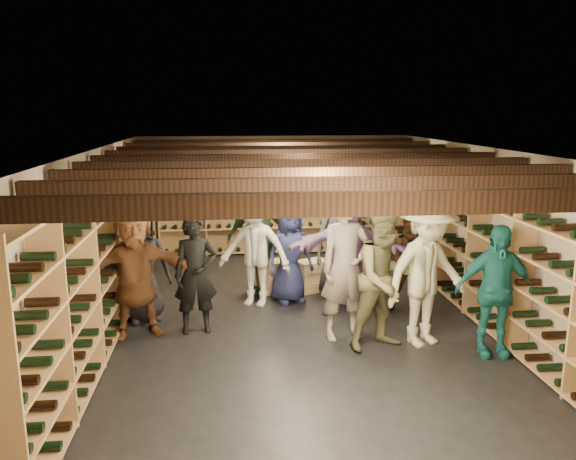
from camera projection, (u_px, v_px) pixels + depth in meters
The scene contains 23 objects.
ground at pixel (299, 320), 7.97m from camera, with size 8.00×8.00×0.00m, color black.
walls at pixel (299, 238), 7.72m from camera, with size 5.52×8.02×2.40m.
ceiling at pixel (300, 150), 7.47m from camera, with size 5.50×8.00×0.01m, color beige.
ceiling_joists at pixel (299, 160), 7.50m from camera, with size 5.40×7.12×0.18m.
wine_rack_left at pixel (108, 251), 7.47m from camera, with size 0.32×7.50×2.15m.
wine_rack_right at pixel (477, 242), 8.02m from camera, with size 0.32×7.50×2.15m.
wine_rack_back at pixel (275, 202), 11.47m from camera, with size 4.70×0.30×2.15m.
crate_stack_left at pixel (312, 275), 9.22m from camera, with size 0.59×0.50×0.51m.
crate_stack_right at pixel (274, 277), 9.16m from camera, with size 0.58×0.48×0.51m.
crate_loose at pixel (305, 284), 9.32m from camera, with size 0.50×0.33×0.17m, color tan.
person_0 at pixel (142, 265), 7.82m from camera, with size 0.79×0.51×1.61m, color black.
person_1 at pixel (196, 275), 7.40m from camera, with size 0.58×0.38×1.59m, color black.
person_2 at pixel (385, 278), 6.88m from camera, with size 0.88×0.68×1.80m, color brown.
person_3 at pixel (427, 272), 6.98m from camera, with size 1.22×0.70×1.89m, color beige.
person_4 at pixel (495, 291), 6.69m from camera, with size 0.95×0.40×1.62m, color #1C716F.
person_5 at pixel (135, 272), 7.27m from camera, with size 1.61×0.51×1.74m, color brown.
person_6 at pixel (290, 254), 8.59m from camera, with size 0.74×0.48×1.52m, color #1D234C.
person_7 at pixel (346, 267), 7.18m from camera, with size 0.69×0.45×1.90m, color gray.
person_8 at pixel (413, 263), 8.11m from camera, with size 0.74×0.57×1.52m, color #452A17.
person_9 at pixel (255, 249), 8.41m from camera, with size 1.14×0.65×1.76m, color beige.
person_10 at pixel (259, 238), 8.99m from camera, with size 1.07×0.44×1.82m, color #274E2D.
person_11 at pixel (348, 251), 8.06m from camera, with size 1.72×0.55×1.86m, color #8D689B.
person_12 at pixel (341, 240), 8.80m from camera, with size 0.91×0.59×1.85m, color #2E2F32.
Camera 1 is at (-0.97, -7.46, 2.94)m, focal length 35.00 mm.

